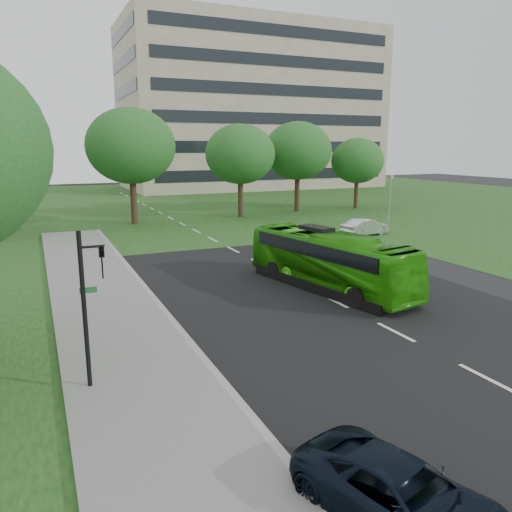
# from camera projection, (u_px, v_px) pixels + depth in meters

# --- Properties ---
(ground) EXTENTS (160.00, 160.00, 0.00)m
(ground) POSITION_uv_depth(u_px,v_px,m) (362.00, 316.00, 19.69)
(ground) COLOR black
(ground) RESTS_ON ground
(street_surfaces) EXTENTS (120.00, 120.00, 0.15)m
(street_surfaces) POSITION_uv_depth(u_px,v_px,m) (189.00, 230.00, 39.84)
(street_surfaces) COLOR black
(street_surfaces) RESTS_ON ground
(office_building) EXTENTS (40.10, 20.10, 25.00)m
(office_building) POSITION_uv_depth(u_px,v_px,m) (251.00, 109.00, 81.01)
(office_building) COLOR gray
(office_building) RESTS_ON ground
(tree_park_b) EXTENTS (7.42, 7.42, 9.73)m
(tree_park_b) POSITION_uv_depth(u_px,v_px,m) (131.00, 146.00, 41.63)
(tree_park_b) COLOR black
(tree_park_b) RESTS_ON ground
(tree_park_c) EXTENTS (6.47, 6.47, 8.60)m
(tree_park_c) POSITION_uv_depth(u_px,v_px,m) (240.00, 154.00, 46.02)
(tree_park_c) COLOR black
(tree_park_c) RESTS_ON ground
(tree_park_d) EXTENTS (6.82, 6.82, 9.01)m
(tree_park_d) POSITION_uv_depth(u_px,v_px,m) (298.00, 151.00, 50.14)
(tree_park_d) COLOR black
(tree_park_d) RESTS_ON ground
(tree_park_e) EXTENTS (5.57, 5.57, 7.42)m
(tree_park_e) POSITION_uv_depth(u_px,v_px,m) (357.00, 161.00, 52.83)
(tree_park_e) COLOR black
(tree_park_e) RESTS_ON ground
(bus) EXTENTS (3.99, 9.73, 2.64)m
(bus) POSITION_uv_depth(u_px,v_px,m) (329.00, 261.00, 23.24)
(bus) COLOR #2BA00F
(bus) RESTS_ON ground
(sedan) EXTENTS (4.12, 2.13, 1.29)m
(sedan) POSITION_uv_depth(u_px,v_px,m) (365.00, 227.00, 37.25)
(sedan) COLOR silver
(sedan) RESTS_ON ground
(suv) EXTENTS (2.99, 4.47, 1.14)m
(suv) POSITION_uv_depth(u_px,v_px,m) (402.00, 496.00, 8.70)
(suv) COLOR black
(suv) RESTS_ON ground
(traffic_light) EXTENTS (0.71, 0.18, 4.44)m
(traffic_light) POSITION_uv_depth(u_px,v_px,m) (89.00, 299.00, 13.16)
(traffic_light) COLOR black
(traffic_light) RESTS_ON ground
(camera_pole) EXTENTS (0.43, 0.40, 4.20)m
(camera_pole) POSITION_uv_depth(u_px,v_px,m) (390.00, 193.00, 41.97)
(camera_pole) COLOR gray
(camera_pole) RESTS_ON ground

